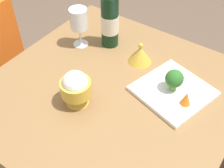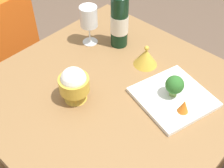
{
  "view_description": "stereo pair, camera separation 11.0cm",
  "coord_description": "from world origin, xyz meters",
  "px_view_note": "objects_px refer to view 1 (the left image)",
  "views": [
    {
      "loc": [
        -0.45,
        0.64,
        1.55
      ],
      "look_at": [
        0.0,
        0.0,
        0.78
      ],
      "focal_mm": 47.19,
      "sensor_mm": 36.0,
      "label": 1
    },
    {
      "loc": [
        -0.53,
        0.58,
        1.55
      ],
      "look_at": [
        0.0,
        0.0,
        0.78
      ],
      "focal_mm": 47.19,
      "sensor_mm": 36.0,
      "label": 2
    }
  ],
  "objects_px": {
    "rice_bowl": "(76,88)",
    "broccoli_floret": "(174,79)",
    "carrot_garnish_left": "(186,99)",
    "rice_bowl_lid": "(139,54)",
    "serving_plate": "(173,91)",
    "wine_bottle": "(110,18)",
    "wine_glass": "(79,20)"
  },
  "relations": [
    {
      "from": "rice_bowl",
      "to": "broccoli_floret",
      "type": "relative_size",
      "value": 1.65
    },
    {
      "from": "broccoli_floret",
      "to": "carrot_garnish_left",
      "type": "bearing_deg",
      "value": 149.1
    },
    {
      "from": "rice_bowl_lid",
      "to": "serving_plate",
      "type": "bearing_deg",
      "value": 157.19
    },
    {
      "from": "wine_bottle",
      "to": "rice_bowl",
      "type": "relative_size",
      "value": 2.37
    },
    {
      "from": "wine_bottle",
      "to": "serving_plate",
      "type": "bearing_deg",
      "value": 162.79
    },
    {
      "from": "rice_bowl_lid",
      "to": "serving_plate",
      "type": "xyz_separation_m",
      "value": [
        -0.2,
        0.08,
        -0.03
      ]
    },
    {
      "from": "rice_bowl",
      "to": "carrot_garnish_left",
      "type": "height_order",
      "value": "rice_bowl"
    },
    {
      "from": "serving_plate",
      "to": "wine_glass",
      "type": "bearing_deg",
      "value": -4.2
    },
    {
      "from": "broccoli_floret",
      "to": "serving_plate",
      "type": "bearing_deg",
      "value": 158.37
    },
    {
      "from": "serving_plate",
      "to": "carrot_garnish_left",
      "type": "xyz_separation_m",
      "value": [
        -0.07,
        0.04,
        0.03
      ]
    },
    {
      "from": "carrot_garnish_left",
      "to": "wine_bottle",
      "type": "bearing_deg",
      "value": -19.55
    },
    {
      "from": "wine_bottle",
      "to": "broccoli_floret",
      "type": "bearing_deg",
      "value": 162.86
    },
    {
      "from": "carrot_garnish_left",
      "to": "rice_bowl_lid",
      "type": "bearing_deg",
      "value": -25.08
    },
    {
      "from": "rice_bowl_lid",
      "to": "carrot_garnish_left",
      "type": "bearing_deg",
      "value": 154.92
    },
    {
      "from": "serving_plate",
      "to": "rice_bowl_lid",
      "type": "bearing_deg",
      "value": -22.81
    },
    {
      "from": "wine_glass",
      "to": "rice_bowl_lid",
      "type": "distance_m",
      "value": 0.29
    },
    {
      "from": "serving_plate",
      "to": "wine_bottle",
      "type": "bearing_deg",
      "value": -17.21
    },
    {
      "from": "carrot_garnish_left",
      "to": "rice_bowl",
      "type": "bearing_deg",
      "value": 31.5
    },
    {
      "from": "wine_glass",
      "to": "carrot_garnish_left",
      "type": "xyz_separation_m",
      "value": [
        -0.54,
        0.07,
        -0.09
      ]
    },
    {
      "from": "rice_bowl",
      "to": "carrot_garnish_left",
      "type": "relative_size",
      "value": 2.69
    },
    {
      "from": "rice_bowl",
      "to": "rice_bowl_lid",
      "type": "distance_m",
      "value": 0.34
    },
    {
      "from": "wine_glass",
      "to": "wine_bottle",
      "type": "bearing_deg",
      "value": -142.46
    },
    {
      "from": "rice_bowl_lid",
      "to": "carrot_garnish_left",
      "type": "height_order",
      "value": "rice_bowl_lid"
    },
    {
      "from": "wine_bottle",
      "to": "serving_plate",
      "type": "xyz_separation_m",
      "value": [
        -0.37,
        0.12,
        -0.13
      ]
    },
    {
      "from": "broccoli_floret",
      "to": "rice_bowl",
      "type": "bearing_deg",
      "value": 43.22
    },
    {
      "from": "wine_glass",
      "to": "broccoli_floret",
      "type": "bearing_deg",
      "value": 176.01
    },
    {
      "from": "wine_bottle",
      "to": "rice_bowl_lid",
      "type": "xyz_separation_m",
      "value": [
        -0.17,
        0.03,
        -0.1
      ]
    },
    {
      "from": "wine_bottle",
      "to": "rice_bowl",
      "type": "bearing_deg",
      "value": 106.36
    },
    {
      "from": "wine_bottle",
      "to": "broccoli_floret",
      "type": "relative_size",
      "value": 3.91
    },
    {
      "from": "wine_glass",
      "to": "rice_bowl_lid",
      "type": "xyz_separation_m",
      "value": [
        -0.27,
        -0.05,
        -0.09
      ]
    },
    {
      "from": "rice_bowl_lid",
      "to": "broccoli_floret",
      "type": "relative_size",
      "value": 1.17
    },
    {
      "from": "wine_glass",
      "to": "broccoli_floret",
      "type": "height_order",
      "value": "wine_glass"
    }
  ]
}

